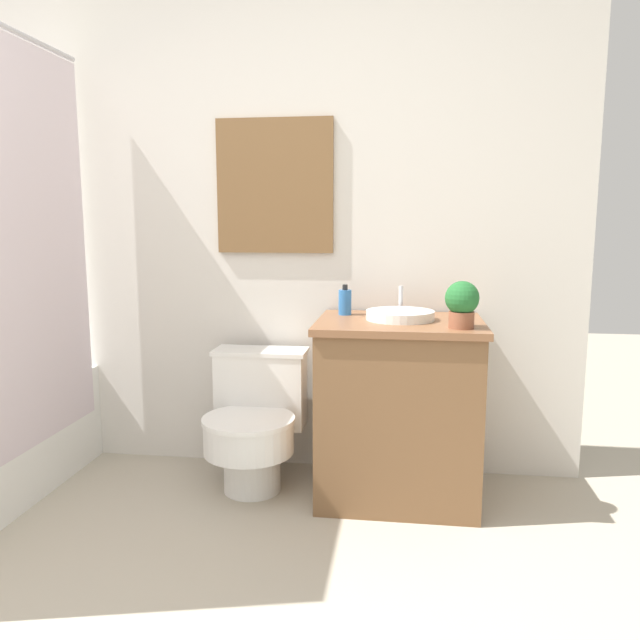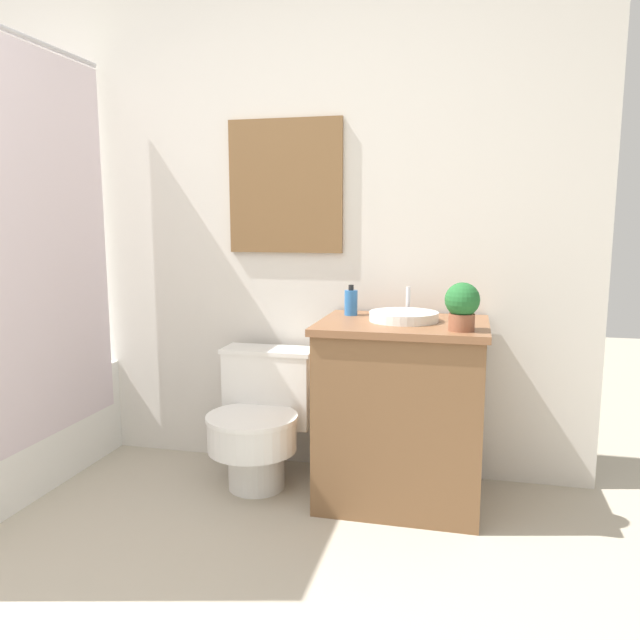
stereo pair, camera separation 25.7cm
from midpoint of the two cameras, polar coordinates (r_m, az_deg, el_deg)
wall_back at (r=3.14m, az=-11.21°, el=9.53°), size 3.47×0.07×2.50m
toilet at (r=2.93m, az=-8.52°, el=-9.11°), size 0.44×0.55×0.62m
vanity at (r=2.77m, az=4.52°, el=-8.15°), size 0.71×0.57×0.79m
sink at (r=2.70m, az=4.65°, el=0.45°), size 0.30×0.33×0.13m
soap_bottle at (r=2.83m, az=-0.30°, el=1.65°), size 0.06×0.06×0.14m
potted_plant at (r=2.51m, az=10.02°, el=1.55°), size 0.14×0.14×0.19m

